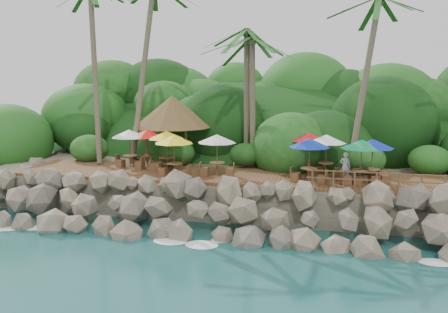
# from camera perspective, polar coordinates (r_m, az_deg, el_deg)

# --- Properties ---
(ground) EXTENTS (140.00, 140.00, 0.00)m
(ground) POSITION_cam_1_polar(r_m,az_deg,el_deg) (23.67, -3.28, -10.55)
(ground) COLOR #19514F
(ground) RESTS_ON ground
(land_base) EXTENTS (32.00, 25.20, 2.10)m
(land_base) POSITION_cam_1_polar(r_m,az_deg,el_deg) (38.51, 3.30, -1.02)
(land_base) COLOR gray
(land_base) RESTS_ON ground
(jungle_hill) EXTENTS (44.80, 28.00, 15.40)m
(jungle_hill) POSITION_cam_1_polar(r_m,az_deg,el_deg) (45.99, 4.84, -0.62)
(jungle_hill) COLOR #143811
(jungle_hill) RESTS_ON ground
(seawall) EXTENTS (29.00, 4.00, 2.30)m
(seawall) POSITION_cam_1_polar(r_m,az_deg,el_deg) (25.14, -2.03, -6.56)
(seawall) COLOR gray
(seawall) RESTS_ON ground
(terrace) EXTENTS (26.00, 5.00, 0.20)m
(terrace) POSITION_cam_1_polar(r_m,az_deg,el_deg) (28.65, 0.00, -2.37)
(terrace) COLOR brown
(terrace) RESTS_ON land_base
(jungle_foliage) EXTENTS (44.00, 16.00, 12.00)m
(jungle_foliage) POSITION_cam_1_polar(r_m,az_deg,el_deg) (37.75, 3.03, -2.86)
(jungle_foliage) COLOR #143811
(jungle_foliage) RESTS_ON ground
(foam_line) EXTENTS (25.20, 0.80, 0.06)m
(foam_line) POSITION_cam_1_polar(r_m,az_deg,el_deg) (23.93, -3.08, -10.24)
(foam_line) COLOR white
(foam_line) RESTS_ON ground
(palms) EXTENTS (30.91, 7.18, 13.45)m
(palms) POSITION_cam_1_polar(r_m,az_deg,el_deg) (30.72, 4.32, 17.95)
(palms) COLOR brown
(palms) RESTS_ON ground
(palapa) EXTENTS (5.64, 5.64, 4.60)m
(palapa) POSITION_cam_1_polar(r_m,az_deg,el_deg) (33.12, -6.31, 5.48)
(palapa) COLOR brown
(palapa) RESTS_ON ground
(dining_clusters) EXTENTS (17.27, 5.28, 2.52)m
(dining_clusters) POSITION_cam_1_polar(r_m,az_deg,el_deg) (27.89, 2.78, 1.86)
(dining_clusters) COLOR brown
(dining_clusters) RESTS_ON terrace
(railing) EXTENTS (7.20, 0.10, 1.00)m
(railing) POSITION_cam_1_polar(r_m,az_deg,el_deg) (25.65, 18.09, -2.67)
(railing) COLOR brown
(railing) RESTS_ON terrace
(waiter) EXTENTS (0.65, 0.48, 1.64)m
(waiter) POSITION_cam_1_polar(r_m,az_deg,el_deg) (27.66, 14.52, -1.17)
(waiter) COLOR white
(waiter) RESTS_ON terrace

